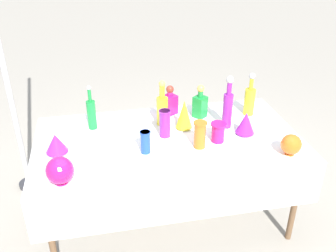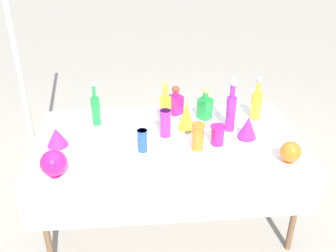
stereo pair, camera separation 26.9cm
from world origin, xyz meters
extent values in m
plane|color=#A0998C|center=(0.00, 0.00, 0.00)|extent=(40.00, 40.00, 0.00)
cube|color=white|center=(0.00, 0.00, 0.74)|extent=(1.93, 1.03, 0.03)
cube|color=white|center=(0.00, -0.52, 0.59)|extent=(1.93, 0.01, 0.34)
cylinder|color=brown|center=(-0.86, -0.42, 0.36)|extent=(0.04, 0.04, 0.73)
cylinder|color=brown|center=(0.86, -0.42, 0.36)|extent=(0.04, 0.04, 0.73)
cylinder|color=brown|center=(-0.86, 0.42, 0.36)|extent=(0.04, 0.04, 0.73)
cylinder|color=brown|center=(0.86, 0.42, 0.36)|extent=(0.04, 0.04, 0.73)
cylinder|color=purple|center=(0.48, 0.08, 0.89)|extent=(0.07, 0.07, 0.27)
cylinder|color=purple|center=(0.48, 0.08, 1.08)|extent=(0.04, 0.04, 0.10)
sphere|color=#B2B2B7|center=(0.48, 0.08, 1.15)|extent=(0.06, 0.06, 0.06)
cylinder|color=#198C38|center=(-0.53, 0.26, 0.87)|extent=(0.07, 0.07, 0.22)
cylinder|color=#198C38|center=(-0.53, 0.26, 1.03)|extent=(0.03, 0.03, 0.10)
sphere|color=#B2B2B7|center=(-0.53, 0.26, 1.09)|extent=(0.03, 0.03, 0.03)
cylinder|color=yellow|center=(0.73, 0.25, 0.87)|extent=(0.09, 0.09, 0.22)
cylinder|color=yellow|center=(0.73, 0.25, 1.03)|extent=(0.03, 0.03, 0.10)
sphere|color=#B2B2B7|center=(0.73, 0.25, 1.09)|extent=(0.05, 0.05, 0.05)
cylinder|color=yellow|center=(0.00, 0.22, 0.87)|extent=(0.09, 0.09, 0.22)
cylinder|color=yellow|center=(0.00, 0.22, 1.03)|extent=(0.04, 0.04, 0.10)
sphere|color=gold|center=(0.00, 0.22, 1.10)|extent=(0.05, 0.05, 0.05)
cube|color=#C61972|center=(0.10, 0.39, 0.84)|extent=(0.13, 0.13, 0.16)
cylinder|color=#C61972|center=(0.10, 0.39, 0.94)|extent=(0.04, 0.04, 0.04)
sphere|color=maroon|center=(0.10, 0.39, 0.97)|extent=(0.06, 0.06, 0.06)
cube|color=#198C38|center=(0.32, 0.28, 0.85)|extent=(0.13, 0.13, 0.18)
cylinder|color=#198C38|center=(0.32, 0.28, 0.96)|extent=(0.04, 0.04, 0.05)
sphere|color=gold|center=(0.32, 0.28, 1.01)|extent=(0.06, 0.06, 0.06)
cylinder|color=purple|center=(-0.02, 0.03, 0.86)|extent=(0.08, 0.08, 0.21)
cylinder|color=purple|center=(-0.02, 0.03, 0.96)|extent=(0.09, 0.09, 0.01)
cylinder|color=blue|center=(-0.19, -0.16, 0.84)|extent=(0.07, 0.07, 0.16)
cylinder|color=blue|center=(-0.19, -0.16, 0.92)|extent=(0.07, 0.07, 0.01)
cylinder|color=#C61972|center=(0.34, -0.11, 0.83)|extent=(0.09, 0.09, 0.14)
cylinder|color=#C61972|center=(0.34, -0.11, 0.90)|extent=(0.11, 0.11, 0.01)
cylinder|color=orange|center=(0.19, -0.17, 0.86)|extent=(0.08, 0.08, 0.20)
cylinder|color=orange|center=(0.19, -0.17, 0.95)|extent=(0.09, 0.09, 0.01)
cylinder|color=yellow|center=(0.15, 0.12, 0.77)|extent=(0.07, 0.07, 0.01)
cone|color=yellow|center=(0.15, 0.12, 0.88)|extent=(0.13, 0.13, 0.22)
cylinder|color=purple|center=(0.57, -0.05, 0.77)|extent=(0.06, 0.06, 0.01)
cone|color=purple|center=(0.57, -0.05, 0.85)|extent=(0.14, 0.14, 0.16)
cylinder|color=purple|center=(-0.78, -0.04, 0.77)|extent=(0.09, 0.09, 0.01)
cone|color=purple|center=(-0.78, -0.04, 0.84)|extent=(0.15, 0.15, 0.13)
cylinder|color=#C61972|center=(-0.74, -0.40, 0.76)|extent=(0.08, 0.08, 0.01)
sphere|color=#C61972|center=(-0.74, -0.40, 0.85)|extent=(0.17, 0.17, 0.17)
cylinder|color=orange|center=(0.77, -0.38, 0.76)|extent=(0.06, 0.06, 0.01)
sphere|color=orange|center=(0.77, -0.38, 0.84)|extent=(0.14, 0.14, 0.14)
cube|color=white|center=(-0.41, -0.45, 0.78)|extent=(0.06, 0.03, 0.05)
cube|color=white|center=(-0.42, -0.46, 0.78)|extent=(0.05, 0.03, 0.04)
cube|color=tan|center=(-0.20, 1.21, 0.13)|extent=(0.50, 0.37, 0.27)
cube|color=tan|center=(-0.20, 1.30, 0.31)|extent=(0.42, 0.13, 0.09)
cylinder|color=silver|center=(-1.18, 0.67, 1.34)|extent=(0.04, 0.04, 2.68)
cylinder|color=#333338|center=(-1.18, 0.67, 0.02)|extent=(0.18, 0.18, 0.04)
camera|label=1|loc=(-0.47, -2.32, 2.16)|focal=40.00mm
camera|label=2|loc=(-0.21, -2.36, 2.16)|focal=40.00mm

